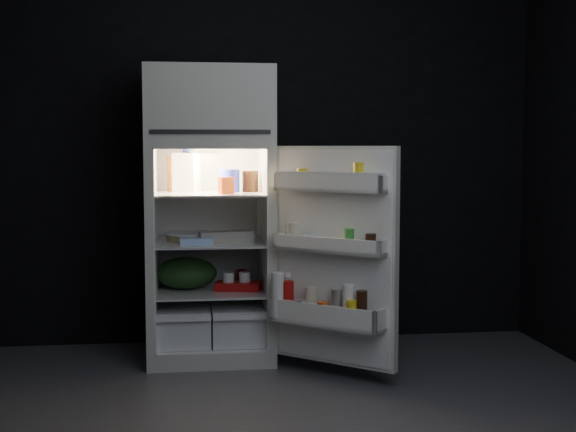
{
  "coord_description": "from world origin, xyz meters",
  "views": [
    {
      "loc": [
        -0.34,
        -3.64,
        1.3
      ],
      "look_at": [
        0.26,
        1.0,
        0.9
      ],
      "focal_mm": 50.0,
      "sensor_mm": 36.0,
      "label": 1
    }
  ],
  "objects": [
    {
      "name": "milk_jug",
      "position": [
        -0.33,
        1.36,
        1.15
      ],
      "size": [
        0.18,
        0.18,
        0.24
      ],
      "primitive_type": "cube",
      "rotation": [
        0.0,
        0.0,
        -0.33
      ],
      "color": "white",
      "rests_on": "refrigerator"
    },
    {
      "name": "mayo_jar",
      "position": [
        -0.07,
        1.29,
        1.1
      ],
      "size": [
        0.14,
        0.14,
        0.14
      ],
      "primitive_type": "cylinder",
      "rotation": [
        0.0,
        0.0,
        -0.19
      ],
      "color": "#1C289A",
      "rests_on": "refrigerator"
    },
    {
      "name": "flat_package",
      "position": [
        -0.28,
        1.11,
        0.75
      ],
      "size": [
        0.2,
        0.11,
        0.04
      ],
      "primitive_type": "cube",
      "rotation": [
        0.0,
        0.0,
        0.09
      ],
      "color": "#95B8E7",
      "rests_on": "refrigerator"
    },
    {
      "name": "pie",
      "position": [
        -0.32,
        1.33,
        0.75
      ],
      "size": [
        0.34,
        0.34,
        0.04
      ],
      "primitive_type": "cylinder",
      "rotation": [
        0.0,
        0.0,
        -0.23
      ],
      "color": "tan",
      "rests_on": "refrigerator"
    },
    {
      "name": "small_can_red",
      "position": [
        0.01,
        1.46,
        0.47
      ],
      "size": [
        0.08,
        0.08,
        0.09
      ],
      "primitive_type": "cylinder",
      "rotation": [
        0.0,
        0.0,
        -0.32
      ],
      "color": "#A8100E",
      "rests_on": "refrigerator"
    },
    {
      "name": "wall_back",
      "position": [
        0.0,
        1.7,
        1.35
      ],
      "size": [
        4.0,
        0.0,
        2.7
      ],
      "primitive_type": "cube",
      "color": "black",
      "rests_on": "ground"
    },
    {
      "name": "wrapped_pkg",
      "position": [
        0.03,
        1.43,
        0.75
      ],
      "size": [
        0.12,
        0.1,
        0.05
      ],
      "primitive_type": "cube",
      "rotation": [
        0.0,
        0.0,
        -0.01
      ],
      "color": "beige",
      "rests_on": "refrigerator"
    },
    {
      "name": "floor",
      "position": [
        0.0,
        0.0,
        0.0
      ],
      "size": [
        4.0,
        3.4,
        0.0
      ],
      "primitive_type": "cube",
      "color": "#4F4F54",
      "rests_on": "ground"
    },
    {
      "name": "wall_front",
      "position": [
        0.0,
        -1.7,
        1.35
      ],
      "size": [
        4.0,
        0.0,
        2.7
      ],
      "primitive_type": "cube",
      "color": "black",
      "rests_on": "ground"
    },
    {
      "name": "jam_jar",
      "position": [
        0.06,
        1.33,
        1.09
      ],
      "size": [
        0.11,
        0.11,
        0.13
      ],
      "primitive_type": "cylinder",
      "rotation": [
        0.0,
        0.0,
        0.08
      ],
      "color": "black",
      "rests_on": "refrigerator"
    },
    {
      "name": "produce_bag",
      "position": [
        -0.34,
        1.32,
        0.52
      ],
      "size": [
        0.39,
        0.34,
        0.2
      ],
      "primitive_type": "ellipsoid",
      "rotation": [
        0.0,
        0.0,
        -0.05
      ],
      "color": "#193815",
      "rests_on": "refrigerator"
    },
    {
      "name": "egg_carton",
      "position": [
        -0.1,
        1.18,
        0.76
      ],
      "size": [
        0.33,
        0.16,
        0.07
      ],
      "primitive_type": "cube",
      "rotation": [
        0.0,
        0.0,
        0.13
      ],
      "color": "gray",
      "rests_on": "refrigerator"
    },
    {
      "name": "refrigerator",
      "position": [
        -0.19,
        1.32,
        0.96
      ],
      "size": [
        0.76,
        0.71,
        1.78
      ],
      "color": "silver",
      "rests_on": "ground"
    },
    {
      "name": "small_can_silver",
      "position": [
        0.06,
        1.46,
        0.47
      ],
      "size": [
        0.08,
        0.08,
        0.09
      ],
      "primitive_type": "cylinder",
      "rotation": [
        0.0,
        0.0,
        -0.3
      ],
      "color": "silver",
      "rests_on": "refrigerator"
    },
    {
      "name": "amber_bottle",
      "position": [
        -0.41,
        1.42,
        1.14
      ],
      "size": [
        0.1,
        0.1,
        0.22
      ],
      "primitive_type": "cylinder",
      "rotation": [
        0.0,
        0.0,
        0.42
      ],
      "color": "#AB5C1B",
      "rests_on": "refrigerator"
    },
    {
      "name": "fridge_door",
      "position": [
        0.46,
        0.7,
        0.69
      ],
      "size": [
        0.67,
        0.62,
        1.22
      ],
      "color": "silver",
      "rests_on": "ground"
    },
    {
      "name": "small_carton",
      "position": [
        -0.1,
        1.12,
        1.08
      ],
      "size": [
        0.1,
        0.09,
        0.1
      ],
      "primitive_type": "cube",
      "rotation": [
        0.0,
        0.0,
        0.38
      ],
      "color": "#D55219",
      "rests_on": "refrigerator"
    },
    {
      "name": "yogurt_tray",
      "position": [
        -0.02,
        1.23,
        0.45
      ],
      "size": [
        0.3,
        0.2,
        0.05
      ],
      "primitive_type": "cube",
      "rotation": [
        0.0,
        0.0,
        -0.23
      ],
      "color": "#A8100E",
      "rests_on": "refrigerator"
    }
  ]
}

